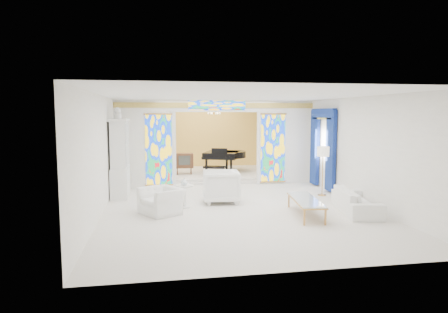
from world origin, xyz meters
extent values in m
plane|color=beige|center=(0.00, 0.00, 0.00)|extent=(12.00, 12.00, 0.00)
cube|color=white|center=(0.00, 0.00, 3.00)|extent=(7.00, 12.00, 0.02)
cube|color=white|center=(0.00, 6.00, 1.50)|extent=(7.00, 0.02, 3.00)
cube|color=white|center=(0.00, -6.00, 1.50)|extent=(7.00, 0.02, 3.00)
cube|color=white|center=(-3.50, 0.00, 1.50)|extent=(0.02, 12.00, 3.00)
cube|color=white|center=(3.50, 0.00, 1.50)|extent=(0.02, 12.00, 3.00)
cube|color=white|center=(-2.50, 2.00, 1.50)|extent=(2.00, 0.18, 3.00)
cube|color=white|center=(2.50, 2.00, 1.50)|extent=(2.00, 0.18, 3.00)
cube|color=white|center=(0.00, 2.00, 2.80)|extent=(3.00, 0.18, 0.40)
cube|color=white|center=(-1.50, 1.90, 1.30)|extent=(0.12, 0.06, 2.60)
cube|color=white|center=(1.50, 1.90, 1.30)|extent=(0.12, 0.06, 2.60)
cube|color=white|center=(0.00, 1.90, 2.65)|extent=(3.24, 0.06, 0.12)
cube|color=#E4B756|center=(0.00, 1.90, 2.82)|extent=(7.00, 0.05, 0.18)
cube|color=gold|center=(-2.03, 1.89, 1.30)|extent=(0.90, 0.04, 2.40)
cube|color=gold|center=(2.03, 1.89, 1.30)|extent=(0.90, 0.04, 2.40)
cube|color=gold|center=(0.00, 1.89, 2.82)|extent=(2.00, 0.04, 0.34)
cube|color=beige|center=(0.00, 4.10, 0.09)|extent=(6.80, 3.80, 0.18)
cube|color=#E7B950|center=(0.00, 5.88, 1.50)|extent=(6.70, 0.10, 2.90)
cylinder|color=#BE8842|center=(0.20, 4.00, 2.55)|extent=(0.48, 0.48, 0.30)
cube|color=navy|center=(3.40, 0.05, 1.35)|extent=(0.12, 0.55, 2.60)
cube|color=navy|center=(3.40, 1.35, 1.35)|extent=(0.12, 0.55, 2.60)
cube|color=navy|center=(3.40, 0.70, 2.55)|extent=(0.14, 1.70, 0.30)
cube|color=#EAD552|center=(3.40, 0.70, 2.38)|extent=(0.12, 1.50, 0.06)
cube|color=white|center=(-3.22, 0.60, 0.45)|extent=(0.50, 1.40, 0.90)
cube|color=white|center=(-3.22, 0.60, 1.60)|extent=(0.44, 1.30, 1.40)
cube|color=white|center=(-2.99, 0.60, 1.60)|extent=(0.01, 1.20, 1.30)
cube|color=white|center=(-3.22, 0.60, 2.34)|extent=(0.56, 1.46, 0.08)
cylinder|color=white|center=(-3.22, 0.25, 2.46)|extent=(0.22, 0.22, 0.16)
sphere|color=white|center=(-3.22, 0.25, 2.62)|extent=(0.20, 0.20, 0.20)
imported|color=silver|center=(-2.01, -1.82, 0.33)|extent=(1.28, 1.32, 0.65)
imported|color=white|center=(-0.32, -0.82, 0.46)|extent=(1.10, 1.07, 0.92)
imported|color=white|center=(2.95, -2.53, 0.30)|extent=(1.17, 2.15, 0.59)
cylinder|color=white|center=(-1.39, -1.24, 0.60)|extent=(0.51, 0.51, 0.04)
cylinder|color=white|center=(-1.39, -1.24, 0.30)|extent=(0.09, 0.09, 0.57)
cylinder|color=white|center=(-1.39, -1.24, 0.02)|extent=(0.34, 0.34, 0.03)
imported|color=white|center=(-1.39, -1.24, 0.71)|extent=(0.24, 0.24, 0.19)
cube|color=white|center=(1.53, -2.64, 0.40)|extent=(0.80, 1.92, 0.04)
cube|color=#BE8842|center=(1.53, -2.64, 0.38)|extent=(0.83, 1.96, 0.03)
cube|color=#BE8842|center=(1.17, -3.48, 0.19)|extent=(0.05, 0.05, 0.38)
cube|color=#BE8842|center=(1.65, -3.55, 0.19)|extent=(0.05, 0.05, 0.38)
cube|color=#BE8842|center=(1.41, -1.72, 0.19)|extent=(0.05, 0.05, 0.38)
cube|color=#BE8842|center=(1.89, -1.79, 0.19)|extent=(0.05, 0.05, 0.38)
cylinder|color=#BE8842|center=(2.95, -0.38, 0.01)|extent=(0.31, 0.31, 0.03)
cylinder|color=#BE8842|center=(2.95, -0.38, 0.70)|extent=(0.03, 0.03, 1.40)
cylinder|color=white|center=(2.95, -0.38, 1.38)|extent=(0.44, 0.44, 0.30)
cube|color=black|center=(0.52, 3.99, 0.87)|extent=(1.73, 1.78, 0.25)
cylinder|color=black|center=(0.89, 4.19, 0.87)|extent=(1.69, 1.69, 0.25)
cube|color=black|center=(0.22, 3.24, 0.83)|extent=(1.23, 0.70, 0.09)
cube|color=silver|center=(0.20, 3.17, 0.85)|extent=(1.08, 0.50, 0.03)
cube|color=black|center=(0.34, 3.53, 1.06)|extent=(0.60, 0.26, 0.23)
cube|color=black|center=(0.02, 2.73, 0.54)|extent=(0.87, 0.59, 0.07)
cylinder|color=black|center=(-0.17, 3.59, 0.46)|extent=(0.12, 0.12, 0.56)
cylinder|color=black|center=(0.75, 3.22, 0.46)|extent=(0.12, 0.12, 0.56)
cylinder|color=black|center=(0.80, 4.46, 0.46)|extent=(0.12, 0.12, 0.56)
cube|color=#53331E|center=(-1.04, 3.65, 0.71)|extent=(0.71, 0.49, 0.56)
cube|color=#353A37|center=(-1.05, 3.42, 0.74)|extent=(0.45, 0.03, 0.36)
cone|color=#53331E|center=(-1.31, 3.49, 0.30)|extent=(0.04, 0.04, 0.25)
cone|color=#53331E|center=(-0.78, 3.48, 0.30)|extent=(0.04, 0.04, 0.25)
cone|color=#53331E|center=(-1.30, 3.83, 0.30)|extent=(0.04, 0.04, 0.25)
cone|color=#53331E|center=(-0.77, 3.81, 0.30)|extent=(0.04, 0.04, 0.25)
camera|label=1|loc=(-2.13, -11.90, 2.53)|focal=32.00mm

